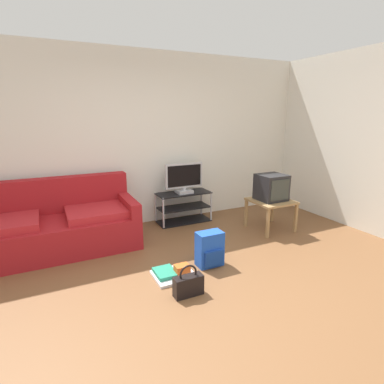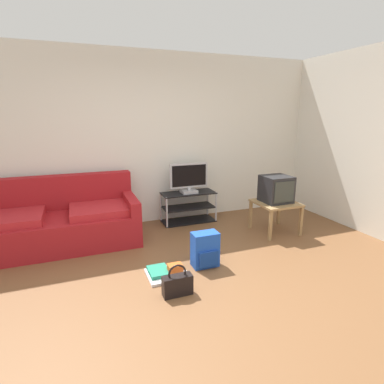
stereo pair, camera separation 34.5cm
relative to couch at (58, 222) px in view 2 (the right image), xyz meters
name	(u,v)px [view 2 (the right image)]	position (x,y,z in m)	size (l,w,h in m)	color
ground_plane	(198,301)	(1.29, -1.91, -0.34)	(9.00, 9.80, 0.02)	brown
wall_back	(140,140)	(1.29, 0.54, 1.02)	(9.00, 0.10, 2.70)	silver
wall_right	(370,143)	(4.34, -1.07, 1.02)	(0.10, 3.60, 2.70)	silver
couch	(58,222)	(0.00, 0.00, 0.00)	(2.10, 0.95, 0.91)	maroon
tv_stand	(188,207)	(1.99, 0.23, -0.07)	(0.88, 0.38, 0.50)	black
flat_tv	(189,178)	(1.99, 0.21, 0.42)	(0.64, 0.22, 0.49)	#B2B2B7
side_table	(276,206)	(3.05, -0.68, 0.08)	(0.59, 0.59, 0.47)	#9E7A4C
crt_tv	(276,189)	(3.05, -0.66, 0.35)	(0.40, 0.39, 0.39)	#232326
backpack	(205,250)	(1.63, -1.30, -0.12)	(0.31, 0.26, 0.42)	blue
handbag	(177,284)	(1.13, -1.76, -0.21)	(0.30, 0.11, 0.33)	black
floor_tray	(167,272)	(1.14, -1.36, -0.29)	(0.44, 0.37, 0.14)	silver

